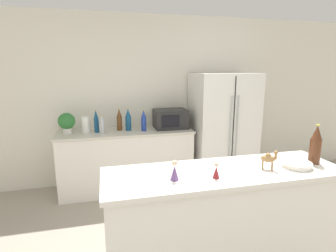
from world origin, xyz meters
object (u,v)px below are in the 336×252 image
(back_bottle_2, at_px, (144,121))
(back_bottle_0, at_px, (102,125))
(refrigerator, at_px, (222,129))
(potted_plant, at_px, (67,122))
(microwave, at_px, (170,119))
(back_bottle_1, at_px, (128,120))
(back_bottle_3, at_px, (96,122))
(fruit_bowl, at_px, (297,164))
(camel_figurine, at_px, (269,158))
(paper_towel_roll, at_px, (86,125))
(back_bottle_4, at_px, (119,120))
(wine_bottle, at_px, (316,145))
(wise_man_figurine_blue, at_px, (174,172))
(wise_man_figurine_crimson, at_px, (216,171))

(back_bottle_2, bearing_deg, back_bottle_0, -178.86)
(refrigerator, distance_m, back_bottle_2, 1.24)
(potted_plant, bearing_deg, back_bottle_0, -12.88)
(microwave, height_order, back_bottle_0, microwave)
(potted_plant, bearing_deg, back_bottle_1, -0.79)
(potted_plant, height_order, back_bottle_3, back_bottle_3)
(back_bottle_3, distance_m, fruit_bowl, 2.59)
(microwave, height_order, back_bottle_1, back_bottle_1)
(back_bottle_1, distance_m, camel_figurine, 2.25)
(paper_towel_roll, relative_size, back_bottle_2, 0.71)
(back_bottle_1, bearing_deg, paper_towel_roll, -179.90)
(back_bottle_4, distance_m, wine_bottle, 2.53)
(paper_towel_roll, height_order, wise_man_figurine_blue, wise_man_figurine_blue)
(microwave, relative_size, wine_bottle, 1.52)
(potted_plant, bearing_deg, fruit_bowl, -47.48)
(wine_bottle, relative_size, fruit_bowl, 1.41)
(back_bottle_0, bearing_deg, refrigerator, 0.57)
(wine_bottle, height_order, camel_figurine, wine_bottle)
(back_bottle_1, relative_size, back_bottle_2, 1.05)
(refrigerator, bearing_deg, back_bottle_1, 176.93)
(microwave, xyz_separation_m, camel_figurine, (0.23, -2.09, 0.07))
(wine_bottle, bearing_deg, fruit_bowl, -166.96)
(refrigerator, relative_size, fruit_bowl, 7.57)
(microwave, bearing_deg, back_bottle_2, -167.00)
(back_bottle_3, relative_size, fruit_bowl, 1.43)
(microwave, distance_m, wise_man_figurine_crimson, 2.17)
(back_bottle_4, bearing_deg, microwave, -2.51)
(refrigerator, height_order, wise_man_figurine_blue, refrigerator)
(back_bottle_1, xyz_separation_m, back_bottle_3, (-0.44, -0.01, -0.00))
(back_bottle_0, distance_m, back_bottle_4, 0.28)
(back_bottle_2, height_order, back_bottle_4, back_bottle_4)
(back_bottle_2, height_order, fruit_bowl, back_bottle_2)
(paper_towel_roll, height_order, back_bottle_2, back_bottle_2)
(wise_man_figurine_crimson, bearing_deg, back_bottle_4, 103.70)
(potted_plant, height_order, back_bottle_0, potted_plant)
(back_bottle_3, bearing_deg, wise_man_figurine_blue, -74.89)
(back_bottle_4, relative_size, wise_man_figurine_blue, 2.28)
(back_bottle_3, bearing_deg, refrigerator, -1.97)
(paper_towel_roll, bearing_deg, back_bottle_2, -5.87)
(wise_man_figurine_crimson, bearing_deg, back_bottle_1, 100.84)
(back_bottle_2, bearing_deg, refrigerator, 0.30)
(back_bottle_0, xyz_separation_m, fruit_bowl, (1.47, -2.00, 0.03))
(back_bottle_1, xyz_separation_m, wise_man_figurine_crimson, (0.41, -2.14, 0.02))
(paper_towel_roll, distance_m, back_bottle_4, 0.47)
(camel_figurine, bearing_deg, back_bottle_0, 121.70)
(wine_bottle, bearing_deg, back_bottle_2, 118.85)
(refrigerator, bearing_deg, microwave, 173.68)
(refrigerator, xyz_separation_m, back_bottle_0, (-1.80, -0.02, 0.16))
(back_bottle_3, xyz_separation_m, back_bottle_4, (0.32, 0.06, 0.00))
(back_bottle_2, distance_m, wise_man_figurine_blue, 2.02)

